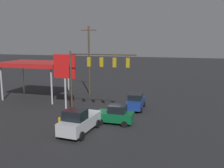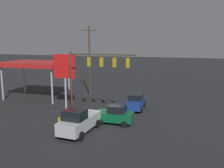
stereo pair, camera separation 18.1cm
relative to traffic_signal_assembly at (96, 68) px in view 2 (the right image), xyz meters
name	(u,v)px [view 2 (the right image)]	position (x,y,z in m)	size (l,w,h in m)	color
ground_plane	(107,121)	(-1.61, 1.23, -5.51)	(200.00, 200.00, 0.00)	#262628
traffic_signal_assembly	(96,68)	(0.00, 0.00, 0.00)	(7.48, 0.43, 7.26)	#473828
utility_pole	(90,59)	(4.91, -10.61, 0.04)	(2.40, 0.26, 10.52)	#473828
gas_station_canopy	(36,64)	(11.47, -6.12, -0.52)	(9.10, 6.28, 5.37)	red
price_sign	(65,69)	(4.78, -2.11, -0.51)	(2.82, 0.27, 6.77)	#B7B7BC
hatchback_crossing	(115,115)	(-2.66, 1.62, -4.57)	(3.81, 1.97, 1.97)	#0C592D
pickup_parked	(79,121)	(-0.18, 5.08, -4.40)	(2.59, 5.34, 2.40)	silver
sedan_waiting	(136,102)	(-3.62, -4.34, -4.56)	(2.16, 4.45, 1.93)	navy
fire_hydrant	(59,121)	(2.55, 3.82, -5.07)	(0.24, 0.24, 0.88)	gold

